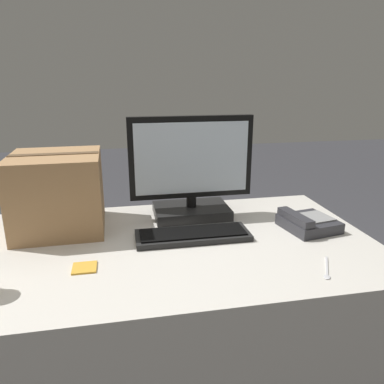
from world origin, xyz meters
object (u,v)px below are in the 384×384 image
at_px(monitor, 191,177).
at_px(sticky_note_pad, 85,268).
at_px(spoon, 327,271).
at_px(cardboard_box, 58,192).
at_px(keyboard, 193,235).
at_px(desk_phone, 307,223).

distance_m(monitor, sticky_note_pad, 0.63).
distance_m(spoon, sticky_note_pad, 0.79).
distance_m(monitor, cardboard_box, 0.56).
relative_size(cardboard_box, sticky_note_pad, 4.48).
bearing_deg(sticky_note_pad, keyboard, 23.03).
height_order(cardboard_box, sticky_note_pad, cardboard_box).
relative_size(monitor, keyboard, 1.22).
relative_size(keyboard, desk_phone, 1.92).
height_order(monitor, sticky_note_pad, monitor).
distance_m(spoon, cardboard_box, 1.05).
bearing_deg(spoon, sticky_note_pad, -73.01).
relative_size(keyboard, spoon, 3.06).
height_order(desk_phone, sticky_note_pad, desk_phone).
bearing_deg(sticky_note_pad, desk_phone, 10.73).
bearing_deg(keyboard, monitor, 80.57).
bearing_deg(cardboard_box, keyboard, -21.38).
relative_size(monitor, sticky_note_pad, 6.91).
height_order(monitor, cardboard_box, monitor).
distance_m(monitor, keyboard, 0.30).
xyz_separation_m(spoon, cardboard_box, (-0.89, 0.54, 0.15)).
xyz_separation_m(monitor, spoon, (0.33, -0.58, -0.18)).
xyz_separation_m(desk_phone, sticky_note_pad, (-0.88, -0.17, -0.02)).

